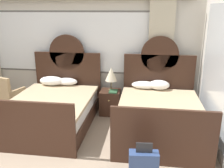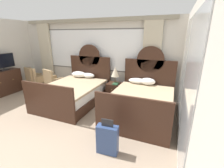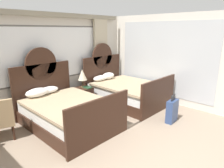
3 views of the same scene
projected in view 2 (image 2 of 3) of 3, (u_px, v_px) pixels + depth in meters
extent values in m
cube|color=beige|center=(93.00, 57.00, 5.85)|extent=(6.23, 0.07, 2.70)
cube|color=#5B5954|center=(92.00, 50.00, 5.73)|extent=(4.09, 0.02, 1.49)
cube|color=white|center=(92.00, 50.00, 5.73)|extent=(4.01, 0.02, 1.41)
cube|color=#C1B79E|center=(46.00, 56.00, 6.52)|extent=(0.57, 0.08, 2.60)
cube|color=#C1B79E|center=(151.00, 62.00, 4.97)|extent=(0.57, 0.08, 2.60)
cube|color=gray|center=(90.00, 20.00, 5.34)|extent=(5.73, 0.10, 0.12)
cube|color=beige|center=(189.00, 82.00, 2.69)|extent=(0.07, 4.54, 2.70)
cube|color=#B2B7BC|center=(186.00, 78.00, 2.97)|extent=(0.01, 3.18, 2.27)
cube|color=#382116|center=(74.00, 98.00, 5.05)|extent=(1.55, 2.14, 0.30)
cube|color=white|center=(74.00, 90.00, 4.96)|extent=(1.49, 2.04, 0.28)
cube|color=tan|center=(72.00, 86.00, 4.84)|extent=(1.59, 1.94, 0.06)
cube|color=#382116|center=(90.00, 75.00, 5.86)|extent=(1.63, 0.06, 1.38)
cylinder|color=#382116|center=(89.00, 56.00, 5.65)|extent=(0.85, 0.06, 0.85)
cube|color=#382116|center=(48.00, 102.00, 3.98)|extent=(1.63, 0.06, 0.97)
ellipsoid|color=white|center=(79.00, 74.00, 5.70)|extent=(0.59, 0.33, 0.21)
ellipsoid|color=white|center=(88.00, 75.00, 5.64)|extent=(0.51, 0.30, 0.17)
cube|color=#382116|center=(141.00, 110.00, 4.27)|extent=(1.55, 2.14, 0.30)
cube|color=white|center=(141.00, 100.00, 4.18)|extent=(1.49, 2.04, 0.28)
cube|color=tan|center=(141.00, 96.00, 4.06)|extent=(1.59, 1.94, 0.06)
cube|color=#382116|center=(149.00, 81.00, 5.07)|extent=(1.63, 0.06, 1.38)
cylinder|color=#382116|center=(150.00, 60.00, 4.86)|extent=(0.85, 0.06, 0.85)
cube|color=#382116|center=(131.00, 118.00, 3.20)|extent=(1.63, 0.06, 0.97)
ellipsoid|color=white|center=(137.00, 81.00, 4.97)|extent=(0.57, 0.28, 0.17)
ellipsoid|color=white|center=(148.00, 81.00, 4.82)|extent=(0.46, 0.31, 0.21)
cube|color=#382116|center=(114.00, 91.00, 5.32)|extent=(0.45, 0.45, 0.57)
sphere|color=tan|center=(112.00, 90.00, 5.07)|extent=(0.02, 0.02, 0.02)
cylinder|color=brown|center=(115.00, 83.00, 5.26)|extent=(0.14, 0.14, 0.02)
cylinder|color=brown|center=(115.00, 79.00, 5.22)|extent=(0.03, 0.03, 0.21)
cone|color=beige|center=(115.00, 72.00, 5.14)|extent=(0.27, 0.27, 0.32)
cube|color=#285133|center=(116.00, 84.00, 5.12)|extent=(0.18, 0.26, 0.03)
sphere|color=tan|center=(13.00, 79.00, 5.80)|extent=(0.03, 0.03, 0.03)
sphere|color=tan|center=(1.00, 83.00, 5.39)|extent=(0.03, 0.03, 0.03)
cube|color=black|center=(4.00, 70.00, 5.65)|extent=(0.20, 0.28, 0.04)
cylinder|color=black|center=(4.00, 69.00, 5.64)|extent=(0.04, 0.04, 0.05)
cube|color=black|center=(2.00, 61.00, 5.55)|extent=(0.04, 0.88, 0.51)
cube|color=black|center=(3.00, 61.00, 5.54)|extent=(0.01, 0.84, 0.47)
cube|color=tan|center=(55.00, 82.00, 5.97)|extent=(0.68, 0.68, 0.10)
cube|color=tan|center=(48.00, 76.00, 5.70)|extent=(0.55, 0.23, 0.48)
cube|color=tan|center=(58.00, 80.00, 5.78)|extent=(0.20, 0.49, 0.16)
cube|color=tan|center=(51.00, 78.00, 6.07)|extent=(0.20, 0.49, 0.16)
cylinder|color=#382116|center=(64.00, 87.00, 6.07)|extent=(0.04, 0.04, 0.33)
cylinder|color=#382116|center=(57.00, 85.00, 6.33)|extent=(0.04, 0.04, 0.33)
cylinder|color=#382116|center=(53.00, 90.00, 5.73)|extent=(0.04, 0.04, 0.33)
cylinder|color=#382116|center=(47.00, 88.00, 6.00)|extent=(0.04, 0.04, 0.33)
cube|color=tan|center=(39.00, 80.00, 6.25)|extent=(0.70, 0.70, 0.10)
cube|color=tan|center=(32.00, 74.00, 5.99)|extent=(0.55, 0.26, 0.48)
cube|color=tan|center=(41.00, 78.00, 6.06)|extent=(0.22, 0.49, 0.16)
cube|color=tan|center=(36.00, 76.00, 6.36)|extent=(0.22, 0.49, 0.16)
cylinder|color=#382116|center=(48.00, 85.00, 6.34)|extent=(0.04, 0.04, 0.33)
cylinder|color=#382116|center=(43.00, 83.00, 6.62)|extent=(0.04, 0.04, 0.33)
cylinder|color=#382116|center=(37.00, 88.00, 6.01)|extent=(0.04, 0.04, 0.33)
cylinder|color=#382116|center=(32.00, 85.00, 6.30)|extent=(0.04, 0.04, 0.33)
cube|color=tan|center=(36.00, 80.00, 6.32)|extent=(0.69, 0.69, 0.10)
cube|color=tan|center=(28.00, 74.00, 6.06)|extent=(0.55, 0.25, 0.48)
cube|color=tan|center=(38.00, 78.00, 6.13)|extent=(0.21, 0.49, 0.16)
cube|color=tan|center=(32.00, 76.00, 6.43)|extent=(0.21, 0.49, 0.16)
cylinder|color=#382116|center=(44.00, 85.00, 6.41)|extent=(0.04, 0.04, 0.33)
cylinder|color=#382116|center=(39.00, 82.00, 6.68)|extent=(0.04, 0.04, 0.33)
cylinder|color=#382116|center=(33.00, 87.00, 6.08)|extent=(0.04, 0.04, 0.33)
cylinder|color=#382116|center=(28.00, 85.00, 6.36)|extent=(0.04, 0.04, 0.33)
cube|color=navy|center=(107.00, 140.00, 2.86)|extent=(0.41, 0.20, 0.57)
cube|color=#232326|center=(107.00, 123.00, 2.75)|extent=(0.22, 0.04, 0.14)
cylinder|color=black|center=(100.00, 149.00, 2.98)|extent=(0.05, 0.02, 0.05)
cylinder|color=black|center=(116.00, 153.00, 2.89)|extent=(0.05, 0.02, 0.05)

